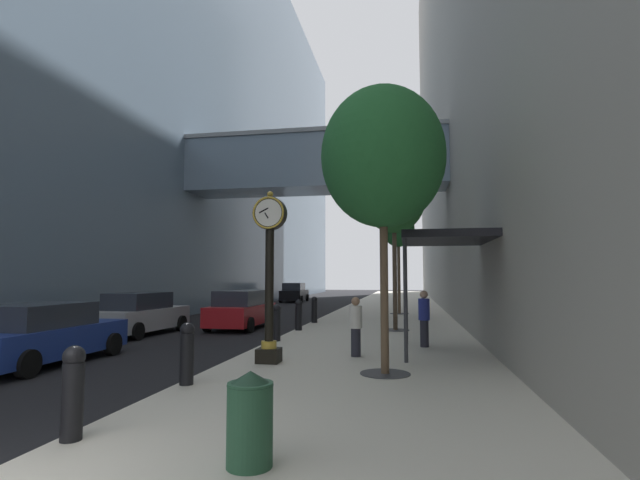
% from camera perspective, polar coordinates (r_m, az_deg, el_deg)
% --- Properties ---
extents(ground_plane, '(110.00, 110.00, 0.00)m').
position_cam_1_polar(ground_plane, '(31.00, 2.04, -8.65)').
color(ground_plane, black).
rests_on(ground_plane, ground).
extents(sidewalk_right, '(6.79, 80.00, 0.14)m').
position_cam_1_polar(sidewalk_right, '(33.67, 8.58, -8.15)').
color(sidewalk_right, beige).
rests_on(sidewalk_right, ground).
extents(building_block_left, '(24.27, 80.00, 33.74)m').
position_cam_1_polar(building_block_left, '(40.38, -16.17, 16.84)').
color(building_block_left, slate).
rests_on(building_block_left, ground).
extents(street_clock, '(0.84, 0.55, 4.29)m').
position_cam_1_polar(street_clock, '(12.03, -6.08, -3.29)').
color(street_clock, black).
rests_on(street_clock, sidewalk_right).
extents(bollard_nearest, '(0.29, 0.29, 1.21)m').
position_cam_1_polar(bollard_nearest, '(7.26, -27.50, -15.68)').
color(bollard_nearest, black).
rests_on(bollard_nearest, sidewalk_right).
extents(bollard_second, '(0.29, 0.29, 1.21)m').
position_cam_1_polar(bollard_second, '(10.01, -15.65, -12.78)').
color(bollard_second, black).
rests_on(bollard_second, sidewalk_right).
extents(bollard_fourth, '(0.29, 0.29, 1.21)m').
position_cam_1_polar(bollard_fourth, '(16.10, -5.23, -9.72)').
color(bollard_fourth, black).
rests_on(bollard_fourth, sidewalk_right).
extents(bollard_fifth, '(0.29, 0.29, 1.21)m').
position_cam_1_polar(bollard_fifth, '(19.25, -2.57, -8.87)').
color(bollard_fifth, black).
rests_on(bollard_fifth, sidewalk_right).
extents(bollard_sixth, '(0.29, 0.29, 1.21)m').
position_cam_1_polar(bollard_sixth, '(22.43, -0.67, -8.25)').
color(bollard_sixth, black).
rests_on(bollard_sixth, sidewalk_right).
extents(street_tree_near, '(2.80, 2.80, 6.44)m').
position_cam_1_polar(street_tree_near, '(11.00, 7.54, 9.78)').
color(street_tree_near, '#333335').
rests_on(street_tree_near, sidewalk_right).
extents(street_tree_mid_near, '(2.57, 2.57, 6.85)m').
position_cam_1_polar(street_tree_mid_near, '(19.67, 8.84, 5.03)').
color(street_tree_mid_near, '#333335').
rests_on(street_tree_mid_near, sidewalk_right).
extents(street_tree_mid_far, '(1.88, 1.88, 6.05)m').
position_cam_1_polar(street_tree_mid_far, '(28.29, 9.36, 1.24)').
color(street_tree_mid_far, '#333335').
rests_on(street_tree_mid_far, sidewalk_right).
extents(trash_bin, '(0.53, 0.53, 1.05)m').
position_cam_1_polar(trash_bin, '(5.75, -8.39, -20.26)').
color(trash_bin, '#234C33').
rests_on(trash_bin, sidewalk_right).
extents(pedestrian_walking, '(0.47, 0.47, 1.70)m').
position_cam_1_polar(pedestrian_walking, '(15.00, 12.37, -8.98)').
color(pedestrian_walking, '#23232D').
rests_on(pedestrian_walking, sidewalk_right).
extents(pedestrian_by_clock, '(0.47, 0.47, 1.58)m').
position_cam_1_polar(pedestrian_by_clock, '(12.98, 4.30, -10.14)').
color(pedestrian_by_clock, '#23232D').
rests_on(pedestrian_by_clock, sidewalk_right).
extents(storefront_awning, '(2.40, 3.60, 3.30)m').
position_cam_1_polar(storefront_awning, '(13.84, 14.62, -0.05)').
color(storefront_awning, black).
rests_on(storefront_awning, sidewalk_right).
extents(car_black_near, '(2.23, 4.46, 1.74)m').
position_cam_1_polar(car_black_near, '(43.91, -3.10, -6.32)').
color(car_black_near, black).
rests_on(car_black_near, ground).
extents(car_blue_mid, '(2.16, 4.73, 1.57)m').
position_cam_1_polar(car_blue_mid, '(14.43, -30.34, -9.75)').
color(car_blue_mid, navy).
rests_on(car_blue_mid, ground).
extents(car_silver_far, '(2.09, 4.63, 1.65)m').
position_cam_1_polar(car_silver_far, '(20.17, -20.68, -8.32)').
color(car_silver_far, '#B7BABF').
rests_on(car_silver_far, ground).
extents(car_red_trailing, '(2.06, 4.41, 1.67)m').
position_cam_1_polar(car_red_trailing, '(21.35, -9.45, -8.29)').
color(car_red_trailing, '#AD191E').
rests_on(car_red_trailing, ground).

